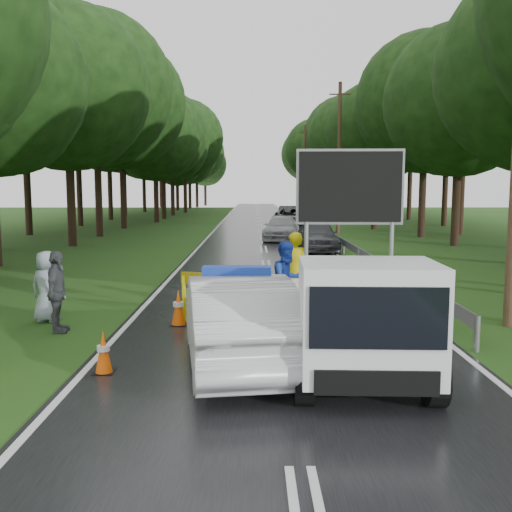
{
  "coord_description": "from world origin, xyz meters",
  "views": [
    {
      "loc": [
        -0.51,
        -10.46,
        3.08
      ],
      "look_at": [
        -0.44,
        4.39,
        1.3
      ],
      "focal_mm": 40.0,
      "sensor_mm": 36.0,
      "label": 1
    }
  ],
  "objects_px": {
    "officer": "(294,270)",
    "queue_car_second": "(282,228)",
    "work_truck": "(357,315)",
    "police_sedan": "(237,320)",
    "queue_car_first": "(317,236)",
    "civilian": "(287,281)",
    "queue_car_third": "(294,218)",
    "barrier": "(240,288)",
    "queue_car_fourth": "(289,215)"
  },
  "relations": [
    {
      "from": "officer",
      "to": "queue_car_third",
      "type": "height_order",
      "value": "officer"
    },
    {
      "from": "police_sedan",
      "to": "barrier",
      "type": "distance_m",
      "value": 2.55
    },
    {
      "from": "work_truck",
      "to": "officer",
      "type": "height_order",
      "value": "work_truck"
    },
    {
      "from": "police_sedan",
      "to": "queue_car_first",
      "type": "height_order",
      "value": "police_sedan"
    },
    {
      "from": "work_truck",
      "to": "civilian",
      "type": "xyz_separation_m",
      "value": [
        -0.9,
        3.94,
        -0.08
      ]
    },
    {
      "from": "civilian",
      "to": "queue_car_third",
      "type": "xyz_separation_m",
      "value": [
        2.25,
        29.65,
        -0.12
      ]
    },
    {
      "from": "police_sedan",
      "to": "queue_car_fourth",
      "type": "bearing_deg",
      "value": -103.14
    },
    {
      "from": "civilian",
      "to": "queue_car_first",
      "type": "bearing_deg",
      "value": 45.15
    },
    {
      "from": "barrier",
      "to": "queue_car_first",
      "type": "height_order",
      "value": "queue_car_first"
    },
    {
      "from": "queue_car_first",
      "to": "queue_car_third",
      "type": "height_order",
      "value": "queue_car_third"
    },
    {
      "from": "civilian",
      "to": "queue_car_third",
      "type": "bearing_deg",
      "value": 49.89
    },
    {
      "from": "civilian",
      "to": "police_sedan",
      "type": "bearing_deg",
      "value": -143.7
    },
    {
      "from": "police_sedan",
      "to": "queue_car_second",
      "type": "relative_size",
      "value": 1.04
    },
    {
      "from": "police_sedan",
      "to": "queue_car_second",
      "type": "xyz_separation_m",
      "value": [
        1.96,
        23.88,
        -0.1
      ]
    },
    {
      "from": "officer",
      "to": "queue_car_first",
      "type": "distance_m",
      "value": 13.39
    },
    {
      "from": "work_truck",
      "to": "queue_car_first",
      "type": "height_order",
      "value": "work_truck"
    },
    {
      "from": "queue_car_third",
      "to": "civilian",
      "type": "bearing_deg",
      "value": -95.74
    },
    {
      "from": "work_truck",
      "to": "queue_car_first",
      "type": "bearing_deg",
      "value": 87.87
    },
    {
      "from": "work_truck",
      "to": "queue_car_fourth",
      "type": "distance_m",
      "value": 39.62
    },
    {
      "from": "queue_car_first",
      "to": "queue_car_second",
      "type": "xyz_separation_m",
      "value": [
        -1.44,
        6.0,
        -0.05
      ]
    },
    {
      "from": "police_sedan",
      "to": "work_truck",
      "type": "xyz_separation_m",
      "value": [
        1.98,
        -0.61,
        0.22
      ]
    },
    {
      "from": "officer",
      "to": "civilian",
      "type": "relative_size",
      "value": 1.07
    },
    {
      "from": "civilian",
      "to": "queue_car_fourth",
      "type": "xyz_separation_m",
      "value": [
        2.21,
        35.65,
        -0.16
      ]
    },
    {
      "from": "queue_car_second",
      "to": "police_sedan",
      "type": "bearing_deg",
      "value": -86.93
    },
    {
      "from": "queue_car_fourth",
      "to": "civilian",
      "type": "bearing_deg",
      "value": -86.86
    },
    {
      "from": "work_truck",
      "to": "barrier",
      "type": "xyz_separation_m",
      "value": [
        -1.98,
        3.15,
        -0.11
      ]
    },
    {
      "from": "civilian",
      "to": "queue_car_first",
      "type": "distance_m",
      "value": 14.73
    },
    {
      "from": "police_sedan",
      "to": "civilian",
      "type": "xyz_separation_m",
      "value": [
        1.08,
        3.34,
        0.14
      ]
    },
    {
      "from": "queue_car_third",
      "to": "barrier",
      "type": "bearing_deg",
      "value": -97.64
    },
    {
      "from": "police_sedan",
      "to": "civilian",
      "type": "distance_m",
      "value": 3.51
    },
    {
      "from": "police_sedan",
      "to": "officer",
      "type": "relative_size",
      "value": 2.52
    },
    {
      "from": "barrier",
      "to": "queue_car_third",
      "type": "height_order",
      "value": "queue_car_third"
    },
    {
      "from": "police_sedan",
      "to": "queue_car_first",
      "type": "xyz_separation_m",
      "value": [
        3.4,
        17.88,
        -0.05
      ]
    },
    {
      "from": "queue_car_fourth",
      "to": "queue_car_third",
      "type": "bearing_deg",
      "value": -83.0
    },
    {
      "from": "work_truck",
      "to": "police_sedan",
      "type": "bearing_deg",
      "value": 165.26
    },
    {
      "from": "barrier",
      "to": "civilian",
      "type": "xyz_separation_m",
      "value": [
        1.08,
        0.79,
        0.03
      ]
    },
    {
      "from": "barrier",
      "to": "queue_car_second",
      "type": "distance_m",
      "value": 21.43
    },
    {
      "from": "work_truck",
      "to": "queue_car_third",
      "type": "height_order",
      "value": "work_truck"
    },
    {
      "from": "police_sedan",
      "to": "officer",
      "type": "bearing_deg",
      "value": -114.33
    },
    {
      "from": "work_truck",
      "to": "barrier",
      "type": "bearing_deg",
      "value": 124.38
    },
    {
      "from": "queue_car_first",
      "to": "queue_car_second",
      "type": "relative_size",
      "value": 0.91
    },
    {
      "from": "officer",
      "to": "queue_car_first",
      "type": "height_order",
      "value": "officer"
    },
    {
      "from": "barrier",
      "to": "queue_car_first",
      "type": "xyz_separation_m",
      "value": [
        3.4,
        15.33,
        -0.15
      ]
    },
    {
      "from": "work_truck",
      "to": "queue_car_first",
      "type": "distance_m",
      "value": 18.54
    },
    {
      "from": "work_truck",
      "to": "officer",
      "type": "relative_size",
      "value": 2.41
    },
    {
      "from": "police_sedan",
      "to": "officer",
      "type": "xyz_separation_m",
      "value": [
        1.34,
        4.65,
        0.2
      ]
    },
    {
      "from": "officer",
      "to": "queue_car_second",
      "type": "height_order",
      "value": "officer"
    },
    {
      "from": "queue_car_third",
      "to": "queue_car_fourth",
      "type": "height_order",
      "value": "queue_car_third"
    },
    {
      "from": "officer",
      "to": "queue_car_fourth",
      "type": "relative_size",
      "value": 0.42
    },
    {
      "from": "barrier",
      "to": "civilian",
      "type": "relative_size",
      "value": 1.46
    }
  ]
}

